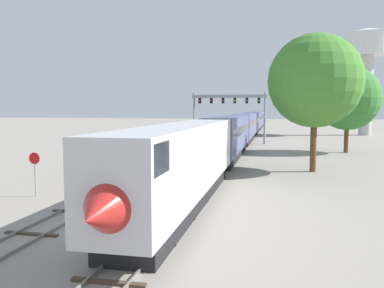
{
  "coord_description": "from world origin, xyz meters",
  "views": [
    {
      "loc": [
        7.28,
        -17.76,
        5.73
      ],
      "look_at": [
        1.0,
        12.0,
        3.0
      ],
      "focal_mm": 37.32,
      "sensor_mm": 36.0,
      "label": 1
    }
  ],
  "objects_px": {
    "signal_gantry": "(229,106)",
    "water_tower": "(368,51)",
    "stop_sign": "(35,168)",
    "trackside_tree_left": "(315,81)",
    "trackside_tree_mid": "(348,98)",
    "passenger_train": "(245,126)"
  },
  "relations": [
    {
      "from": "trackside_tree_mid",
      "to": "trackside_tree_left",
      "type": "bearing_deg",
      "value": -108.15
    },
    {
      "from": "signal_gantry",
      "to": "trackside_tree_mid",
      "type": "bearing_deg",
      "value": -31.85
    },
    {
      "from": "signal_gantry",
      "to": "trackside_tree_mid",
      "type": "xyz_separation_m",
      "value": [
        16.44,
        -10.21,
        0.92
      ]
    },
    {
      "from": "water_tower",
      "to": "passenger_train",
      "type": "bearing_deg",
      "value": -137.77
    },
    {
      "from": "trackside_tree_left",
      "to": "trackside_tree_mid",
      "type": "distance_m",
      "value": 17.96
    },
    {
      "from": "signal_gantry",
      "to": "stop_sign",
      "type": "distance_m",
      "value": 42.52
    },
    {
      "from": "signal_gantry",
      "to": "water_tower",
      "type": "height_order",
      "value": "water_tower"
    },
    {
      "from": "signal_gantry",
      "to": "trackside_tree_mid",
      "type": "height_order",
      "value": "trackside_tree_mid"
    },
    {
      "from": "stop_sign",
      "to": "trackside_tree_left",
      "type": "xyz_separation_m",
      "value": [
        18.61,
        14.34,
        6.28
      ]
    },
    {
      "from": "signal_gantry",
      "to": "stop_sign",
      "type": "xyz_separation_m",
      "value": [
        -7.75,
        -41.59,
        -4.21
      ]
    },
    {
      "from": "signal_gantry",
      "to": "water_tower",
      "type": "xyz_separation_m",
      "value": [
        26.09,
        26.36,
        11.68
      ]
    },
    {
      "from": "passenger_train",
      "to": "trackside_tree_mid",
      "type": "height_order",
      "value": "trackside_tree_mid"
    },
    {
      "from": "signal_gantry",
      "to": "trackside_tree_mid",
      "type": "relative_size",
      "value": 1.09
    },
    {
      "from": "trackside_tree_left",
      "to": "stop_sign",
      "type": "bearing_deg",
      "value": -142.37
    },
    {
      "from": "signal_gantry",
      "to": "stop_sign",
      "type": "bearing_deg",
      "value": -100.56
    },
    {
      "from": "water_tower",
      "to": "trackside_tree_left",
      "type": "bearing_deg",
      "value": -105.87
    },
    {
      "from": "water_tower",
      "to": "stop_sign",
      "type": "relative_size",
      "value": 7.79
    },
    {
      "from": "stop_sign",
      "to": "trackside_tree_mid",
      "type": "relative_size",
      "value": 0.26
    },
    {
      "from": "water_tower",
      "to": "signal_gantry",
      "type": "bearing_deg",
      "value": -134.71
    },
    {
      "from": "stop_sign",
      "to": "trackside_tree_left",
      "type": "height_order",
      "value": "trackside_tree_left"
    },
    {
      "from": "signal_gantry",
      "to": "water_tower",
      "type": "bearing_deg",
      "value": 45.29
    },
    {
      "from": "signal_gantry",
      "to": "water_tower",
      "type": "relative_size",
      "value": 0.54
    }
  ]
}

